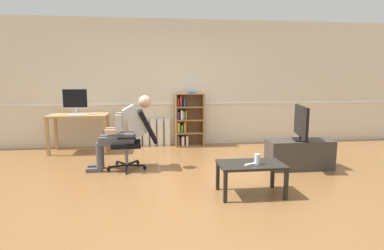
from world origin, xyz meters
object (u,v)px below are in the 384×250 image
(imac_monitor, at_px, (75,99))
(computer_mouse, at_px, (94,114))
(bookshelf, at_px, (187,121))
(spare_remote, at_px, (250,164))
(computer_desk, at_px, (79,120))
(coffee_table, at_px, (251,167))
(drinking_glass, at_px, (257,159))
(radiator, at_px, (149,132))
(tv_screen, at_px, (301,122))
(office_chair, at_px, (136,137))
(keyboard, at_px, (77,115))
(tv_stand, at_px, (299,154))
(person_seated, at_px, (125,130))

(imac_monitor, height_order, computer_mouse, imac_monitor)
(bookshelf, relative_size, spare_remote, 7.82)
(computer_desk, distance_m, spare_remote, 3.83)
(coffee_table, distance_m, spare_remote, 0.11)
(drinking_glass, bearing_deg, radiator, 113.48)
(imac_monitor, distance_m, bookshelf, 2.32)
(imac_monitor, bearing_deg, tv_screen, -23.91)
(computer_mouse, xyz_separation_m, spare_remote, (2.32, -2.65, -0.35))
(imac_monitor, xyz_separation_m, office_chair, (1.25, -1.40, -0.53))
(computer_desk, xyz_separation_m, keyboard, (0.01, -0.14, 0.13))
(imac_monitor, relative_size, radiator, 0.57)
(drinking_glass, bearing_deg, tv_stand, 45.16)
(radiator, xyz_separation_m, tv_screen, (2.45, -2.04, 0.46))
(tv_screen, height_order, coffee_table, tv_screen)
(person_seated, distance_m, coffee_table, 2.17)
(person_seated, distance_m, spare_remote, 2.19)
(spare_remote, bearing_deg, tv_screen, 108.27)
(bookshelf, bearing_deg, computer_desk, -172.47)
(keyboard, distance_m, spare_remote, 3.73)
(computer_desk, height_order, spare_remote, computer_desk)
(computer_desk, height_order, coffee_table, computer_desk)
(imac_monitor, distance_m, person_seated, 1.81)
(radiator, bearing_deg, coffee_table, -67.15)
(computer_mouse, relative_size, person_seated, 0.08)
(tv_stand, bearing_deg, spare_remote, -136.69)
(radiator, xyz_separation_m, drinking_glass, (1.36, -3.13, 0.18))
(keyboard, distance_m, radiator, 1.54)
(imac_monitor, relative_size, drinking_glass, 3.87)
(imac_monitor, xyz_separation_m, tv_screen, (3.89, -1.72, -0.28))
(imac_monitor, xyz_separation_m, drinking_glass, (2.80, -2.82, -0.57))
(keyboard, xyz_separation_m, computer_mouse, (0.31, 0.02, 0.01))
(radiator, height_order, tv_stand, radiator)
(imac_monitor, xyz_separation_m, radiator, (1.44, 0.31, -0.75))
(bookshelf, bearing_deg, computer_mouse, -167.66)
(drinking_glass, bearing_deg, tv_screen, 45.11)
(imac_monitor, bearing_deg, drinking_glass, -45.15)
(drinking_glass, bearing_deg, person_seated, 140.78)
(bookshelf, xyz_separation_m, office_chair, (-1.01, -1.61, -0.03))
(coffee_table, bearing_deg, computer_mouse, 132.53)
(computer_mouse, relative_size, drinking_glass, 0.76)
(keyboard, xyz_separation_m, office_chair, (1.17, -1.18, -0.24))
(office_chair, relative_size, spare_remote, 6.42)
(imac_monitor, distance_m, radiator, 1.66)
(keyboard, xyz_separation_m, radiator, (1.37, 0.53, -0.47))
(spare_remote, bearing_deg, bookshelf, 163.25)
(person_seated, bearing_deg, coffee_table, 48.23)
(bookshelf, relative_size, tv_stand, 1.12)
(computer_desk, bearing_deg, office_chair, -48.14)
(spare_remote, bearing_deg, keyboard, -159.98)
(tv_screen, bearing_deg, coffee_table, 145.11)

